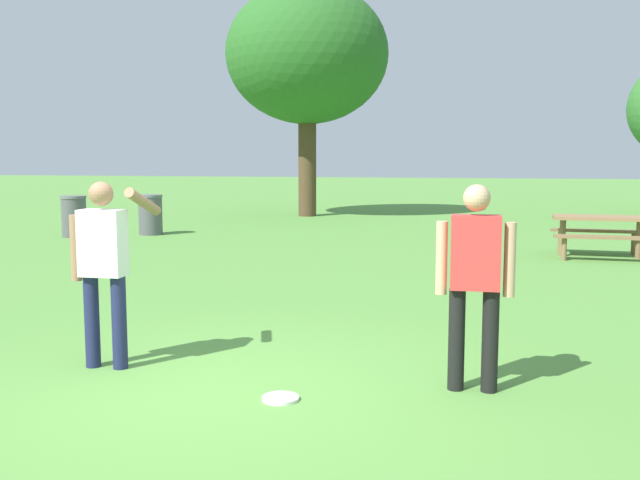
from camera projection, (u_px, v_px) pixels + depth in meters
name	position (u px, v px, depth m)	size (l,w,h in m)	color
ground_plane	(209.00, 393.00, 5.56)	(120.00, 120.00, 0.00)	#568E3D
person_thrower	(475.00, 274.00, 5.52)	(0.61, 0.23, 1.64)	black
person_catcher	(104.00, 260.00, 6.15)	(0.61, 0.68, 1.64)	#1E234C
frisbee	(280.00, 398.00, 5.41)	(0.29, 0.29, 0.03)	white
picnic_table_near	(601.00, 227.00, 13.04)	(1.76, 1.49, 0.77)	olive
trash_can_beside_table	(150.00, 215.00, 16.93)	(0.59, 0.59, 0.96)	#515156
trash_can_further_along	(74.00, 216.00, 16.46)	(0.59, 0.59, 0.96)	#515156
tree_tall_left	(307.00, 55.00, 21.81)	(5.03, 5.03, 7.15)	#4C3823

